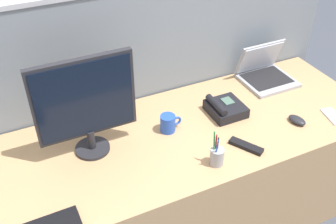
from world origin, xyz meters
TOP-DOWN VIEW (x-y plane):
  - ground_plane at (0.00, 0.00)m, footprint 10.00×10.00m
  - desk at (0.00, 0.00)m, footprint 2.26×0.77m
  - cubicle_divider at (-0.00, 0.42)m, footprint 2.42×0.07m
  - desktop_monitor at (-0.39, 0.08)m, footprint 0.46×0.17m
  - laptop at (0.75, 0.25)m, footprint 0.30×0.28m
  - desk_phone at (0.34, 0.05)m, footprint 0.18×0.19m
  - computer_mouse_right_hand at (0.64, -0.18)m, footprint 0.08×0.11m
  - pen_cup at (0.10, -0.26)m, footprint 0.06×0.06m
  - cell_phone_white_slab at (0.85, -0.22)m, footprint 0.10×0.15m
  - tv_remote at (0.29, -0.23)m, footprint 0.12×0.17m
  - coffee_mug at (0.00, 0.05)m, footprint 0.12×0.08m

SIDE VIEW (x-z plane):
  - ground_plane at x=0.00m, z-range 0.00..0.00m
  - desk at x=0.00m, z-range 0.00..0.70m
  - cubicle_divider at x=0.00m, z-range 0.00..1.36m
  - cell_phone_white_slab at x=0.85m, z-range 0.70..0.71m
  - tv_remote at x=0.29m, z-range 0.70..0.72m
  - computer_mouse_right_hand at x=0.64m, z-range 0.70..0.73m
  - desk_phone at x=0.34m, z-range 0.69..0.78m
  - coffee_mug at x=0.00m, z-range 0.70..0.80m
  - pen_cup at x=0.10m, z-range 0.66..0.84m
  - laptop at x=0.75m, z-range 0.64..0.87m
  - desktop_monitor at x=-0.39m, z-range 0.73..1.22m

